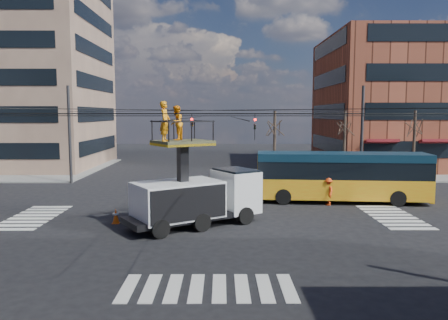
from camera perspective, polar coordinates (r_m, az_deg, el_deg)
ground at (r=24.48m, az=-1.39°, el=-7.43°), size 120.00×120.00×0.00m
sidewalk_ne at (r=49.61m, az=24.15°, el=-1.04°), size 18.00×18.00×0.12m
sidewalk_nw at (r=49.99m, az=-25.74°, el=-1.06°), size 18.00×18.00×0.12m
crosswalks at (r=24.47m, az=-1.39°, el=-7.41°), size 22.40×22.40×0.02m
building_tower at (r=53.60m, az=-26.06°, el=15.42°), size 18.06×16.06×30.00m
building_ne at (r=52.42m, az=24.10°, el=6.92°), size 20.06×16.06×14.00m
overhead_network at (r=24.25m, az=-1.56°, el=2.69°), size 24.24×24.24×8.00m
tree_a at (r=37.59m, az=6.64°, el=4.35°), size 2.00×2.00×6.00m
tree_b at (r=38.78m, az=15.50°, el=4.22°), size 2.00×2.00×6.00m
tree_c at (r=40.82m, az=23.65°, el=4.01°), size 2.00×2.00×6.00m
utility_truck at (r=22.32m, az=-3.57°, el=-3.41°), size 7.14×5.69×6.30m
city_bus at (r=29.30m, az=15.07°, el=-1.98°), size 11.06×3.59×3.20m
traffic_cone at (r=23.66m, az=-13.95°, el=-7.11°), size 0.36×0.36×0.78m
worker_ground at (r=23.83m, az=-10.89°, el=-5.92°), size 0.60×1.01×1.62m
flagger at (r=28.14m, az=13.43°, el=-4.00°), size 0.77×1.20×1.76m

